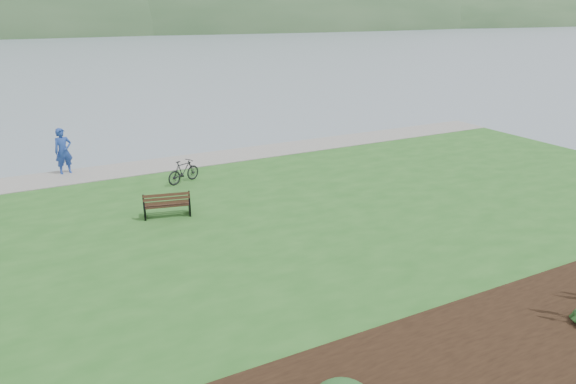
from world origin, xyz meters
The scene contains 7 objects.
ground centered at (0.00, 0.00, 0.00)m, with size 600.00×600.00×0.00m, color slate.
lawn centered at (0.00, -2.00, 0.20)m, with size 34.00×20.00×0.40m, color #245B20.
shoreline_path centered at (0.00, 6.90, 0.42)m, with size 34.00×2.20×0.03m, color gray.
far_hillside centered at (20.00, 170.00, 0.00)m, with size 580.00×80.00×38.00m, color #2E502D, non-canonical shape.
park_bench centered at (-3.15, 0.76, 0.86)m, with size 1.60×0.93×0.93m.
person centered at (-5.67, 7.50, 1.54)m, with size 0.83×0.57×2.29m, color navy.
bicycle_b centered at (-1.61, 4.07, 0.87)m, with size 1.54×0.45×0.93m, color black.
Camera 1 is at (-6.91, -15.11, 6.89)m, focal length 32.00 mm.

